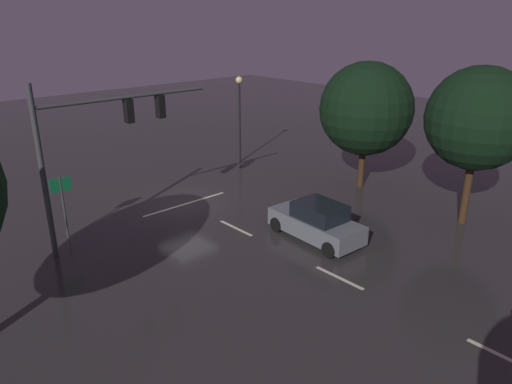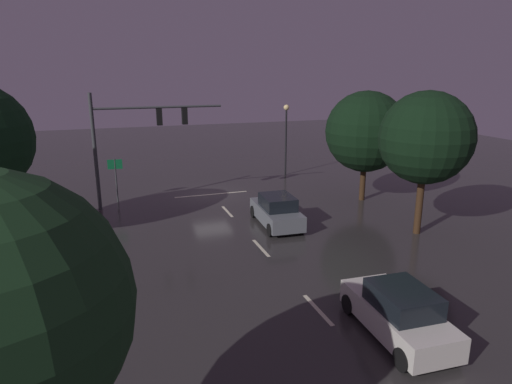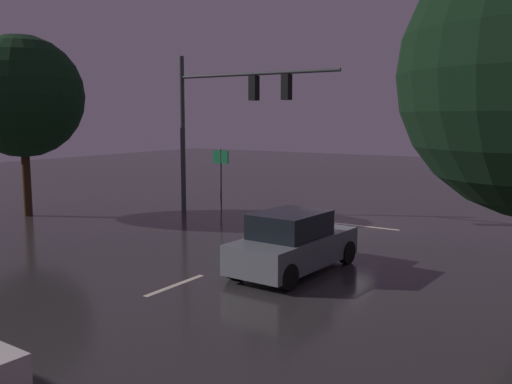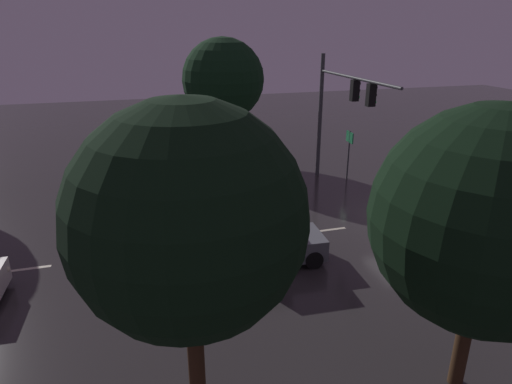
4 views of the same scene
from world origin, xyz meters
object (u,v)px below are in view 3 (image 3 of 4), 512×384
(car_approaching, at_px, (293,243))
(tree_right_near, at_px, (22,97))
(route_sign, at_px, (221,166))
(traffic_signal_assembly, at_px, (226,107))

(car_approaching, height_order, tree_right_near, tree_right_near)
(route_sign, xyz_separation_m, tree_right_near, (6.10, 5.91, 3.12))
(route_sign, distance_m, tree_right_near, 9.05)
(car_approaching, distance_m, route_sign, 11.00)
(car_approaching, bearing_deg, route_sign, -43.02)
(route_sign, relative_size, tree_right_near, 0.36)
(traffic_signal_assembly, height_order, tree_right_near, tree_right_near)
(traffic_signal_assembly, xyz_separation_m, car_approaching, (-6.65, 6.07, -3.90))
(car_approaching, xyz_separation_m, tree_right_near, (14.09, -1.54, 4.35))
(traffic_signal_assembly, relative_size, route_sign, 2.76)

